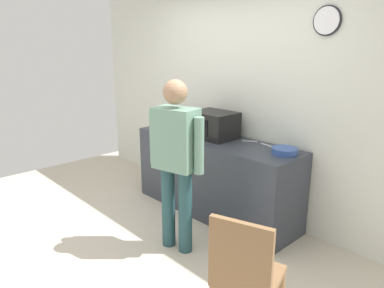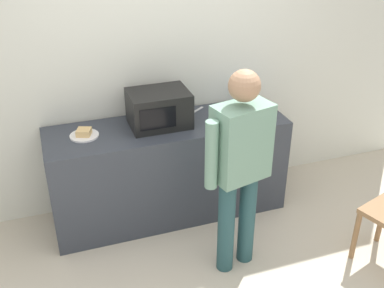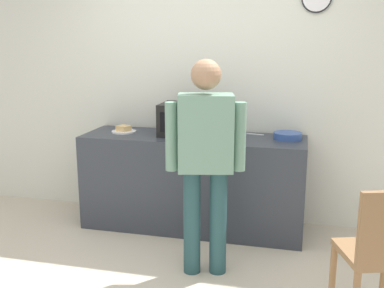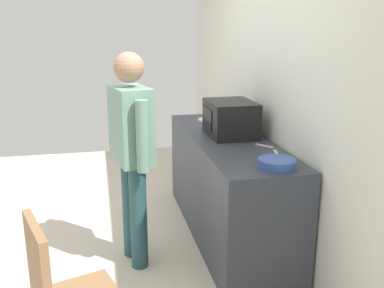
% 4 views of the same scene
% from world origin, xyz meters
% --- Properties ---
extents(back_wall, '(5.40, 0.13, 2.60)m').
position_xyz_m(back_wall, '(0.00, 1.60, 1.30)').
color(back_wall, silver).
rests_on(back_wall, ground_plane).
extents(kitchen_counter, '(2.08, 0.62, 0.90)m').
position_xyz_m(kitchen_counter, '(-0.05, 1.22, 0.45)').
color(kitchen_counter, '#333842').
rests_on(kitchen_counter, ground_plane).
extents(microwave, '(0.50, 0.39, 0.30)m').
position_xyz_m(microwave, '(-0.11, 1.26, 1.05)').
color(microwave, black).
rests_on(microwave, kitchen_counter).
extents(sandwich_plate, '(0.24, 0.24, 0.07)m').
position_xyz_m(sandwich_plate, '(-0.75, 1.24, 0.92)').
color(sandwich_plate, white).
rests_on(sandwich_plate, kitchen_counter).
extents(salad_bowl, '(0.26, 0.26, 0.06)m').
position_xyz_m(salad_bowl, '(0.81, 1.30, 0.93)').
color(salad_bowl, '#33519E').
rests_on(salad_bowl, kitchen_counter).
extents(fork_utensil, '(0.17, 0.06, 0.01)m').
position_xyz_m(fork_utensil, '(0.50, 1.43, 0.90)').
color(fork_utensil, silver).
rests_on(fork_utensil, kitchen_counter).
extents(spoon_utensil, '(0.15, 0.11, 0.01)m').
position_xyz_m(spoon_utensil, '(0.28, 1.42, 0.90)').
color(spoon_utensil, silver).
rests_on(spoon_utensil, kitchen_counter).
extents(person_standing, '(0.58, 0.32, 1.64)m').
position_xyz_m(person_standing, '(0.24, 0.38, 0.96)').
color(person_standing, '#23494E').
rests_on(person_standing, ground_plane).
extents(wooden_chair, '(0.50, 0.50, 0.94)m').
position_xyz_m(wooden_chair, '(1.43, -0.06, 0.52)').
color(wooden_chair, olive).
rests_on(wooden_chair, ground_plane).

